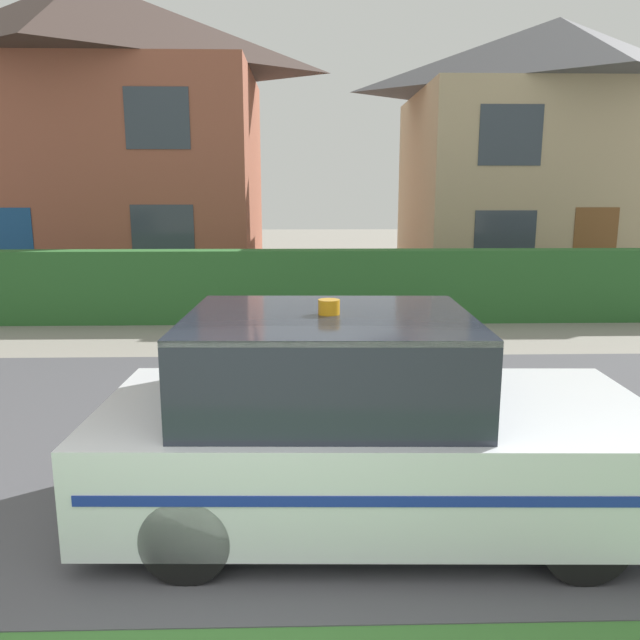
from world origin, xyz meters
The scene contains 5 objects.
road_strip centered at (0.00, 4.24, 0.01)m, with size 28.00×5.98×0.01m, color #4C4C51.
garden_hedge centered at (1.17, 9.83, 0.69)m, with size 13.96×0.53×1.37m, color #2D662D.
police_car centered at (1.06, 2.51, 0.74)m, with size 4.09×1.95×1.67m.
house_left centered at (-4.79, 14.95, 3.89)m, with size 8.71×5.62×7.63m.
house_right centered at (7.18, 14.94, 3.46)m, with size 7.55×5.75×6.79m.
Camera 1 is at (0.64, -1.88, 2.44)m, focal length 35.00 mm.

